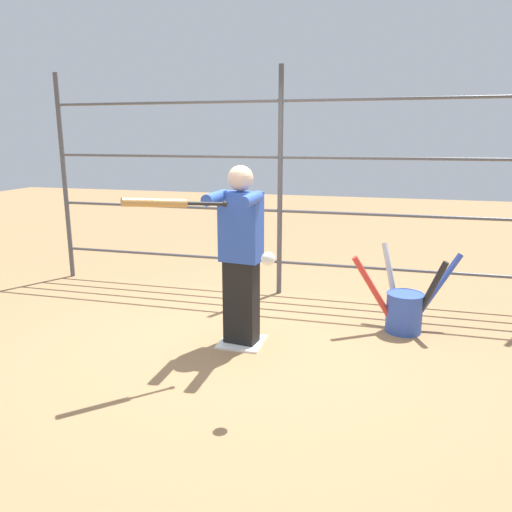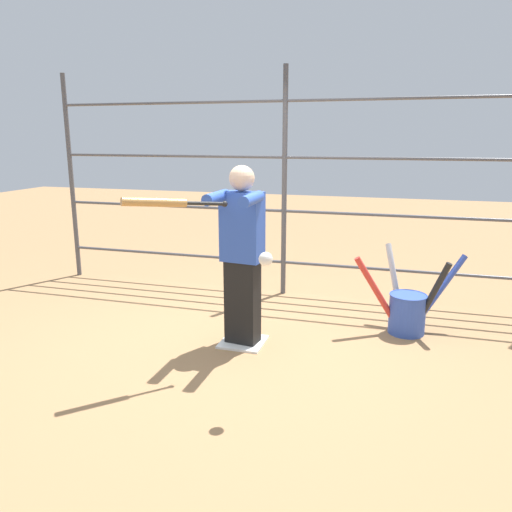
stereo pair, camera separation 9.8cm
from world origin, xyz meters
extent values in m
plane|color=#9E754C|center=(0.00, 0.00, 0.00)|extent=(24.00, 24.00, 0.00)
cube|color=white|center=(0.00, 0.00, 0.01)|extent=(0.40, 0.40, 0.02)
cylinder|color=#4C4C51|center=(0.00, -1.60, 1.34)|extent=(0.06, 0.06, 2.67)
cylinder|color=#4C4C51|center=(2.93, -1.60, 1.34)|extent=(0.06, 0.06, 2.67)
cylinder|color=#4C4C51|center=(0.00, -1.60, 0.39)|extent=(5.86, 0.04, 0.04)
cylinder|color=#4C4C51|center=(0.00, -1.60, 1.02)|extent=(5.86, 0.04, 0.04)
cylinder|color=#4C4C51|center=(0.00, -1.60, 1.65)|extent=(5.86, 0.04, 0.04)
cylinder|color=#4C4C51|center=(0.00, -1.60, 2.28)|extent=(5.86, 0.04, 0.04)
cube|color=black|center=(0.00, 0.00, 0.40)|extent=(0.31, 0.22, 0.79)
cube|color=#2D51B7|center=(0.00, 0.00, 1.11)|extent=(0.39, 0.25, 0.62)
sphere|color=beige|center=(0.00, 0.00, 1.53)|extent=(0.22, 0.22, 0.22)
cylinder|color=#2D51B7|center=(-0.16, 0.24, 1.39)|extent=(0.10, 0.44, 0.10)
cylinder|color=#2D51B7|center=(0.16, 0.20, 1.39)|extent=(0.10, 0.44, 0.10)
sphere|color=black|center=(0.00, 0.44, 1.37)|extent=(0.05, 0.05, 0.05)
cylinder|color=black|center=(0.12, 0.55, 1.38)|extent=(0.25, 0.25, 0.06)
cylinder|color=#B27F42|center=(0.41, 0.84, 1.41)|extent=(0.40, 0.39, 0.11)
sphere|color=white|center=(-0.50, 1.01, 1.08)|extent=(0.10, 0.10, 0.10)
cylinder|color=#3351B2|center=(-1.46, -0.70, 0.20)|extent=(0.35, 0.35, 0.39)
torus|color=#3351B2|center=(-1.46, -0.70, 0.39)|extent=(0.36, 0.36, 0.01)
cylinder|color=#B2B2B7|center=(-1.33, -0.92, 0.42)|extent=(0.27, 0.41, 0.79)
cylinder|color=black|center=(-1.67, -0.65, 0.39)|extent=(0.34, 0.12, 0.73)
cylinder|color=red|center=(-1.18, -0.63, 0.40)|extent=(0.49, 0.17, 0.74)
cylinder|color=#334CB2|center=(-1.75, -0.88, 0.39)|extent=(0.53, 0.37, 0.74)
camera|label=1|loc=(-1.27, 4.17, 1.89)|focal=35.00mm
camera|label=2|loc=(-1.36, 4.14, 1.89)|focal=35.00mm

